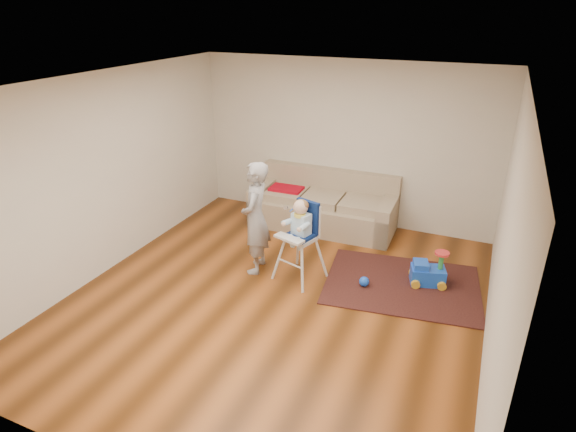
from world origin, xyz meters
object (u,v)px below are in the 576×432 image
at_px(ride_on_toy, 429,267).
at_px(high_chair, 300,241).
at_px(side_table, 277,205).
at_px(sofa, 323,201).
at_px(toy_ball, 364,282).
at_px(adult, 256,218).

xyz_separation_m(ride_on_toy, high_chair, (-1.64, -0.53, 0.30)).
bearing_deg(side_table, ride_on_toy, -23.50).
xyz_separation_m(side_table, high_chair, (1.14, -1.74, 0.33)).
bearing_deg(sofa, side_table, 175.73).
relative_size(toy_ball, high_chair, 0.11).
bearing_deg(toy_ball, ride_on_toy, 28.46).
bearing_deg(toy_ball, adult, -174.72).
bearing_deg(high_chair, adult, -160.81).
distance_m(high_chair, adult, 0.69).
height_order(sofa, high_chair, high_chair).
xyz_separation_m(toy_ball, high_chair, (-0.88, -0.12, 0.48)).
bearing_deg(side_table, adult, -74.35).
bearing_deg(adult, ride_on_toy, 90.48).
bearing_deg(adult, side_table, -177.44).
relative_size(sofa, adult, 1.51).
bearing_deg(side_table, toy_ball, -38.71).
bearing_deg(sofa, toy_ball, -55.19).
relative_size(sofa, toy_ball, 17.93).
height_order(side_table, adult, adult).
xyz_separation_m(side_table, ride_on_toy, (2.78, -1.21, 0.03)).
relative_size(side_table, ride_on_toy, 0.93).
distance_m(side_table, ride_on_toy, 3.03).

